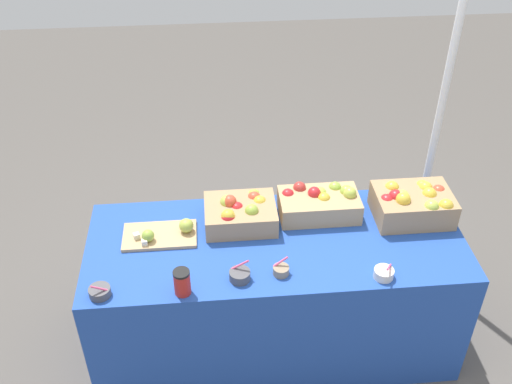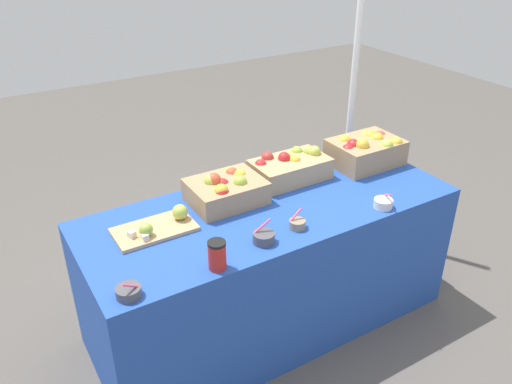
# 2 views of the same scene
# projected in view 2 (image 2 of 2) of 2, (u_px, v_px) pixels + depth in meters

# --- Properties ---
(ground_plane) EXTENTS (10.00, 10.00, 0.00)m
(ground_plane) POSITION_uv_depth(u_px,v_px,m) (269.00, 318.00, 2.95)
(ground_plane) COLOR #56514C
(table) EXTENTS (1.90, 0.76, 0.74)m
(table) POSITION_uv_depth(u_px,v_px,m) (270.00, 265.00, 2.77)
(table) COLOR #234CAD
(table) RESTS_ON ground_plane
(apple_crate_left) EXTENTS (0.40, 0.29, 0.19)m
(apple_crate_left) POSITION_uv_depth(u_px,v_px,m) (366.00, 150.00, 2.98)
(apple_crate_left) COLOR tan
(apple_crate_left) RESTS_ON table
(apple_crate_middle) EXTENTS (0.42, 0.24, 0.16)m
(apple_crate_middle) POSITION_uv_depth(u_px,v_px,m) (290.00, 167.00, 2.82)
(apple_crate_middle) COLOR tan
(apple_crate_middle) RESTS_ON table
(apple_crate_right) EXTENTS (0.36, 0.28, 0.16)m
(apple_crate_right) POSITION_uv_depth(u_px,v_px,m) (226.00, 189.00, 2.60)
(apple_crate_right) COLOR tan
(apple_crate_right) RESTS_ON table
(cutting_board_front) EXTENTS (0.37, 0.21, 0.09)m
(cutting_board_front) POSITION_uv_depth(u_px,v_px,m) (158.00, 226.00, 2.38)
(cutting_board_front) COLOR tan
(cutting_board_front) RESTS_ON table
(sample_bowl_near) EXTENTS (0.10, 0.10, 0.09)m
(sample_bowl_near) POSITION_uv_depth(u_px,v_px,m) (129.00, 292.00, 1.98)
(sample_bowl_near) COLOR #4C4C51
(sample_bowl_near) RESTS_ON table
(sample_bowl_mid) EXTENTS (0.10, 0.10, 0.10)m
(sample_bowl_mid) POSITION_uv_depth(u_px,v_px,m) (264.00, 237.00, 2.30)
(sample_bowl_mid) COLOR #4C4C51
(sample_bowl_mid) RESTS_ON table
(sample_bowl_far) EXTENTS (0.09, 0.10, 0.10)m
(sample_bowl_far) POSITION_uv_depth(u_px,v_px,m) (383.00, 203.00, 2.57)
(sample_bowl_far) COLOR silver
(sample_bowl_far) RESTS_ON table
(sample_bowl_extra) EXTENTS (0.08, 0.08, 0.09)m
(sample_bowl_extra) POSITION_uv_depth(u_px,v_px,m) (297.00, 224.00, 2.40)
(sample_bowl_extra) COLOR gray
(sample_bowl_extra) RESTS_ON table
(coffee_cup) EXTENTS (0.08, 0.08, 0.13)m
(coffee_cup) POSITION_uv_depth(u_px,v_px,m) (217.00, 255.00, 2.11)
(coffee_cup) COLOR red
(coffee_cup) RESTS_ON table
(tent_pole) EXTENTS (0.04, 0.04, 2.24)m
(tent_pole) POSITION_uv_depth(u_px,v_px,m) (354.00, 77.00, 3.25)
(tent_pole) COLOR white
(tent_pole) RESTS_ON ground_plane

